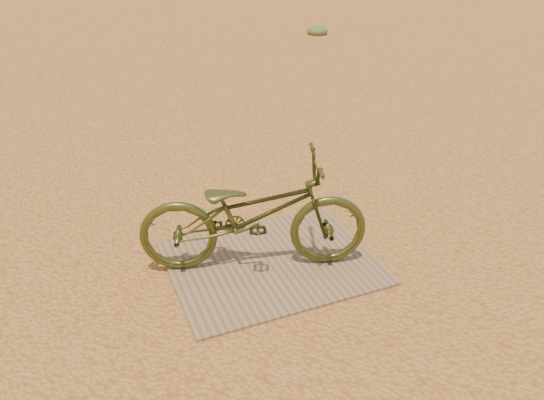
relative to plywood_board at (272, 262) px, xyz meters
name	(u,v)px	position (x,y,z in m)	size (l,w,h in m)	color
ground	(257,295)	(-0.26, -0.34, -0.01)	(120.00, 120.00, 0.00)	#BD8343
plywood_board	(272,262)	(0.00, 0.00, 0.00)	(1.63, 1.30, 0.02)	#7C6C50
bicycle	(254,214)	(-0.15, 0.02, 0.47)	(0.61, 1.76, 0.93)	#3B441C
kale_b	(317,34)	(4.65, 8.33, -0.01)	(0.49, 0.49, 0.27)	#55754B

